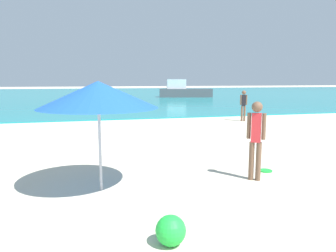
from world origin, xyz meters
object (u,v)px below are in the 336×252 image
frisbee (265,171)px  person_distant (244,104)px  beach_umbrella (98,95)px  person_standing (256,136)px  beach_ball (171,230)px  boat_far (184,91)px

frisbee → person_distant: (3.60, 7.81, 0.84)m
person_distant → beach_umbrella: beach_umbrella is taller
beach_umbrella → person_standing: bearing=-3.7°
person_distant → beach_ball: 12.15m
person_standing → frisbee: (0.55, 0.48, -0.88)m
frisbee → beach_umbrella: size_ratio=0.14×
frisbee → beach_ball: beach_ball is taller
person_distant → beach_umbrella: size_ratio=0.71×
person_distant → boat_far: bearing=-83.0°
person_distant → boat_far: 20.90m
frisbee → beach_umbrella: 3.96m
beach_ball → beach_umbrella: size_ratio=0.18×
boat_far → beach_ball: size_ratio=16.60×
person_standing → person_distant: 9.27m
frisbee → beach_ball: 3.76m
person_standing → beach_umbrella: bearing=-146.0°
beach_umbrella → boat_far: bearing=69.8°
beach_ball → person_standing: bearing=41.2°
person_standing → frisbee: person_standing is taller
person_distant → boat_far: size_ratio=0.24×
beach_ball → person_distant: bearing=58.0°
person_standing → person_distant: person_standing is taller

